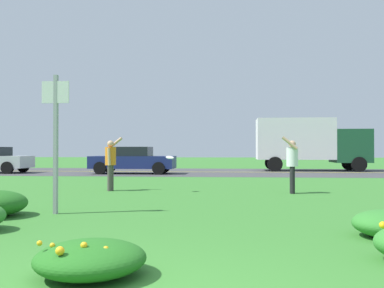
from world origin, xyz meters
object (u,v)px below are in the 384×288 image
at_px(sign_post_near_path, 56,130).
at_px(box_truck_dark_green, 309,141).
at_px(person_catcher_white_shirt, 292,162).
at_px(car_navy_center_left, 133,160).
at_px(person_thrower_orange_shirt, 111,161).
at_px(frisbee_white, 170,157).

height_order(sign_post_near_path, box_truck_dark_green, box_truck_dark_green).
bearing_deg(person_catcher_white_shirt, car_navy_center_left, 125.29).
height_order(person_catcher_white_shirt, box_truck_dark_green, box_truck_dark_green).
bearing_deg(person_catcher_white_shirt, box_truck_dark_green, 78.36).
xyz_separation_m(person_catcher_white_shirt, box_truck_dark_green, (2.94, 14.28, 0.87)).
height_order(car_navy_center_left, box_truck_dark_green, box_truck_dark_green).
distance_m(person_catcher_white_shirt, car_navy_center_left, 12.36).
xyz_separation_m(person_catcher_white_shirt, car_navy_center_left, (-7.14, 10.09, -0.20)).
bearing_deg(box_truck_dark_green, person_catcher_white_shirt, -101.64).
bearing_deg(person_thrower_orange_shirt, sign_post_near_path, -86.84).
relative_size(person_catcher_white_shirt, frisbee_white, 6.63).
height_order(sign_post_near_path, car_navy_center_left, sign_post_near_path).
bearing_deg(car_navy_center_left, sign_post_near_path, -82.91).
distance_m(person_thrower_orange_shirt, car_navy_center_left, 9.88).
xyz_separation_m(person_thrower_orange_shirt, person_catcher_white_shirt, (5.58, -0.33, -0.01)).
distance_m(frisbee_white, car_navy_center_left, 10.63).
xyz_separation_m(sign_post_near_path, person_catcher_white_shirt, (5.31, 4.64, -0.75)).
bearing_deg(person_catcher_white_shirt, frisbee_white, 179.30).
bearing_deg(sign_post_near_path, box_truck_dark_green, 66.44).
xyz_separation_m(person_thrower_orange_shirt, box_truck_dark_green, (8.52, 13.95, 0.85)).
xyz_separation_m(person_thrower_orange_shirt, frisbee_white, (1.92, -0.29, 0.11)).
relative_size(sign_post_near_path, box_truck_dark_green, 0.42).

